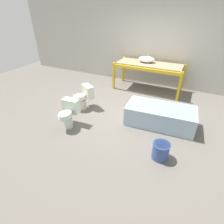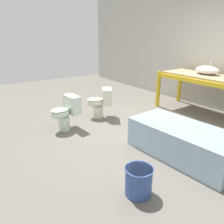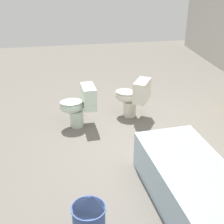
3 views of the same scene
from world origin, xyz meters
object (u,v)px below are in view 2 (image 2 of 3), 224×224
(sink_basin, at_px, (207,70))
(bucket_white, at_px, (139,181))
(toilet_far, at_px, (100,102))
(bathtub_main, at_px, (182,139))
(toilet_near, at_px, (66,111))

(sink_basin, bearing_deg, bucket_white, -68.03)
(bucket_white, bearing_deg, toilet_far, 157.41)
(toilet_far, relative_size, bucket_white, 1.91)
(bathtub_main, relative_size, bucket_white, 4.80)
(toilet_near, bearing_deg, sink_basin, 69.42)
(bathtub_main, bearing_deg, toilet_far, 179.47)
(sink_basin, relative_size, bucket_white, 1.58)
(toilet_near, xyz_separation_m, toilet_far, (-0.17, 0.87, 0.00))
(toilet_far, bearing_deg, bathtub_main, 35.52)
(sink_basin, xyz_separation_m, toilet_far, (-1.08, -2.11, -0.63))
(toilet_near, xyz_separation_m, bucket_white, (2.16, -0.09, -0.18))
(toilet_near, bearing_deg, toilet_far, 97.21)
(bathtub_main, bearing_deg, bucket_white, -80.46)
(bathtub_main, distance_m, toilet_near, 2.14)
(sink_basin, distance_m, toilet_far, 2.45)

